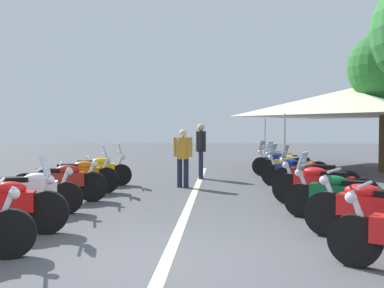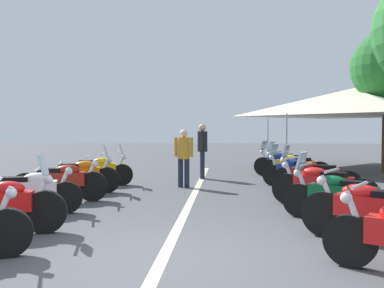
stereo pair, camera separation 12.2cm
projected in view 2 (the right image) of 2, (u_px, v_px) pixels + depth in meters
ground_plane at (161, 263)px, 5.02m from camera, size 80.00×80.00×0.00m
lane_centre_stripe at (189, 205)px, 8.78m from camera, size 16.30×0.16×0.01m
motorcycle_left_row_2 at (29, 191)px, 7.75m from camera, size 0.85×1.94×0.98m
motorcycle_left_row_3 at (61, 181)px, 9.11m from camera, size 0.78×2.04×1.01m
motorcycle_left_row_4 at (79, 175)px, 10.33m from camera, size 0.76×2.04×1.21m
motorcycle_left_row_5 at (97, 170)px, 11.70m from camera, size 0.76×2.05×1.19m
motorcycle_right_row_1 at (372, 211)px, 5.82m from camera, size 1.16×1.84×1.02m
motorcycle_right_row_2 at (341, 195)px, 7.19m from camera, size 1.14×1.94×1.20m
motorcycle_right_row_3 at (322, 185)px, 8.47m from camera, size 1.27×1.95×1.01m
motorcycle_right_row_4 at (314, 176)px, 9.98m from camera, size 1.04×2.01×1.22m
motorcycle_right_row_5 at (296, 171)px, 11.25m from camera, size 1.34×1.75×1.19m
motorcycle_right_row_6 at (293, 166)px, 12.49m from camera, size 1.11×2.00×1.22m
motorcycle_right_row_7 at (284, 163)px, 13.85m from camera, size 1.15×1.98×1.21m
bystander_1 at (202, 146)px, 13.32m from camera, size 0.53×0.32×1.76m
bystander_2 at (184, 154)px, 11.37m from camera, size 0.32×0.53×1.59m
event_tent at (354, 102)px, 16.26m from camera, size 6.76×6.76×3.20m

